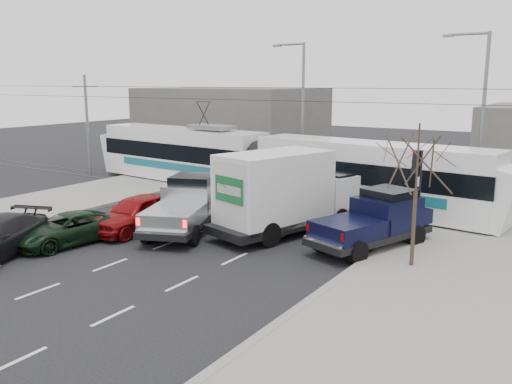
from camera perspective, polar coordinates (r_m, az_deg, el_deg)
The scene contains 16 objects.
ground at distance 21.43m, azimuth -6.01°, elevation -6.24°, with size 120.00×120.00×0.00m, color black.
sidewalk_right at distance 17.54m, azimuth 18.02°, elevation -10.61°, with size 6.00×60.00×0.15m, color gray.
sidewalk_left at distance 30.19m, azimuth -24.10°, elevation -1.81°, with size 6.00×60.00×0.15m, color gray.
rails at distance 29.60m, azimuth 6.18°, elevation -1.24°, with size 60.00×1.60×0.03m, color #33302D.
building_left at distance 46.55m, azimuth -2.58°, elevation 7.19°, with size 14.00×10.00×6.00m, color #65615B.
bare_tree at distance 19.28m, azimuth 16.63°, elevation 2.93°, with size 2.40×2.40×5.00m.
traffic_signal at distance 23.55m, azimuth 16.61°, elevation 1.82°, with size 0.44×0.44×3.60m.
street_lamp_near at distance 30.39m, azimuth 22.47°, elevation 8.02°, with size 2.38×0.25×9.00m.
street_lamp_far at distance 36.15m, azimuth 4.69°, elevation 9.27°, with size 2.38×0.25×9.00m.
catenary at distance 28.99m, azimuth 6.35°, elevation 6.24°, with size 60.00×0.20×7.00m.
tram at distance 31.29m, azimuth 0.75°, elevation 3.01°, with size 26.12×5.17×5.30m.
silver_pickup at distance 24.42m, azimuth -7.15°, elevation -1.25°, with size 4.36×6.72×2.32m.
box_truck at distance 23.46m, azimuth 3.07°, elevation -0.13°, with size 4.36×7.62×3.61m.
navy_pickup at distance 22.00m, azimuth 12.54°, elevation -2.90°, with size 3.68×5.83×2.31m.
green_car at distance 23.42m, azimuth -19.29°, elevation -3.69°, with size 2.08×4.52×1.26m, color black.
red_car at distance 24.57m, azimuth -12.40°, elevation -2.17°, with size 1.92×4.77×1.62m, color maroon.
Camera 1 is at (12.87, -15.85, 6.51)m, focal length 38.00 mm.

